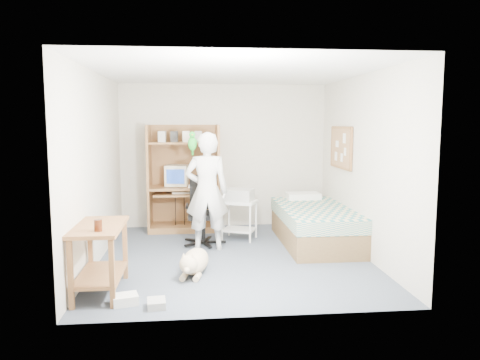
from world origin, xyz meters
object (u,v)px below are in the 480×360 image
at_px(side_desk, 100,248).
at_px(dog, 194,262).
at_px(computer_hutch, 184,182).
at_px(person, 207,191).
at_px(bed, 315,225).
at_px(office_chair, 203,220).
at_px(printer_cart, 239,214).

relative_size(side_desk, dog, 1.06).
relative_size(computer_hutch, person, 1.05).
xyz_separation_m(bed, office_chair, (-1.70, 0.14, 0.08)).
xyz_separation_m(office_chair, dog, (-0.14, -1.43, -0.21)).
bearing_deg(computer_hutch, side_desk, -106.14).
bearing_deg(dog, printer_cart, 79.09).
height_order(computer_hutch, dog, computer_hutch).
xyz_separation_m(side_desk, dog, (1.01, 0.53, -0.34)).
bearing_deg(computer_hutch, person, -74.64).
relative_size(dog, printer_cart, 1.48).
relative_size(bed, printer_cart, 3.17).
bearing_deg(printer_cart, side_desk, -105.82).
bearing_deg(side_desk, computer_hutch, 73.86).
distance_m(computer_hutch, side_desk, 3.08).
bearing_deg(office_chair, dog, -94.80).
relative_size(computer_hutch, office_chair, 1.75).
height_order(person, dog, person).
xyz_separation_m(bed, side_desk, (-2.85, -1.82, 0.21)).
distance_m(side_desk, office_chair, 2.28).
bearing_deg(side_desk, office_chair, 59.45).
distance_m(side_desk, person, 2.07).
distance_m(bed, side_desk, 3.39).
distance_m(dog, printer_cart, 1.81).
xyz_separation_m(office_chair, person, (0.05, -0.31, 0.49)).
height_order(dog, printer_cart, printer_cart).
bearing_deg(computer_hutch, bed, -29.29).
relative_size(side_desk, person, 0.59).
height_order(computer_hutch, side_desk, computer_hutch).
relative_size(office_chair, person, 0.60).
xyz_separation_m(person, printer_cart, (0.52, 0.53, -0.44)).
xyz_separation_m(bed, printer_cart, (-1.13, 0.36, 0.12)).
bearing_deg(person, side_desk, 54.78).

